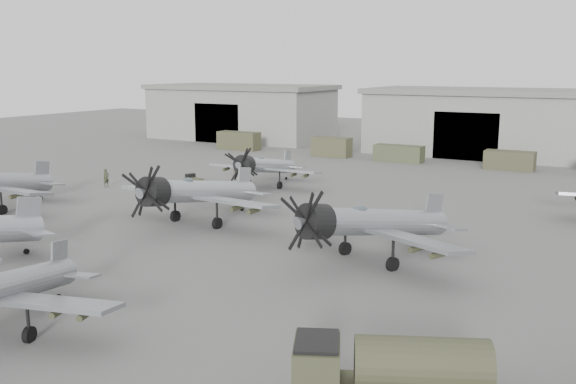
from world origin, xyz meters
name	(u,v)px	position (x,y,z in m)	size (l,w,h in m)	color
ground	(199,293)	(0.00, 0.00, 0.00)	(220.00, 220.00, 0.00)	#525250
hangar_left	(241,112)	(-38.00, 61.96, 4.37)	(29.00, 14.80, 8.70)	gray
hangar_center	(479,121)	(0.00, 61.96, 4.37)	(29.00, 14.80, 8.70)	gray
support_truck_1	(239,141)	(-30.58, 50.00, 1.26)	(6.14, 2.20, 2.53)	#40412B
support_truck_2	(332,147)	(-16.04, 50.00, 1.25)	(5.01, 2.20, 2.50)	#45432D
support_truck_3	(399,153)	(-6.85, 50.00, 1.01)	(6.04, 2.20, 2.02)	#41482F
support_truck_4	(510,160)	(6.39, 50.00, 1.07)	(5.50, 2.20, 2.14)	#41402A
aircraft_mid_1	(194,192)	(-9.08, 11.56, 2.49)	(13.73, 12.35, 5.48)	#9DA1A6
aircraft_mid_2	(367,223)	(5.64, 9.13, 2.45)	(13.21, 11.96, 5.39)	gray
aircraft_far_0	(263,166)	(-12.50, 26.97, 2.12)	(11.62, 10.46, 4.66)	#A1A3A9
fuel_tanker	(392,369)	(12.84, -6.15, 1.53)	(7.23, 5.04, 2.66)	#393B26
tug_trailer	(202,185)	(-16.90, 22.99, 0.51)	(6.73, 3.58, 1.35)	#3F3F29
ground_crew	(106,178)	(-26.05, 19.71, 0.89)	(0.65, 0.43, 1.79)	#353A26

